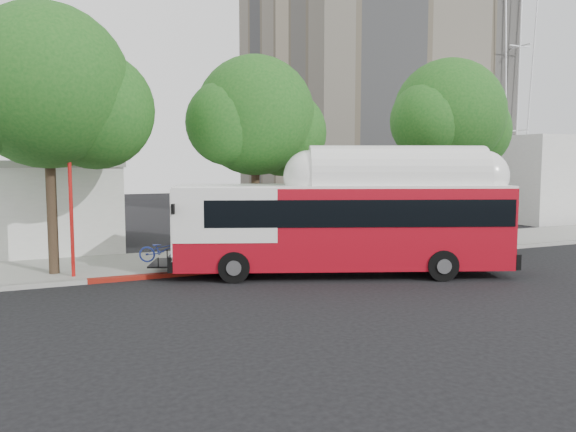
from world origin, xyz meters
name	(u,v)px	position (x,y,z in m)	size (l,w,h in m)	color
ground	(346,286)	(0.00, 0.00, 0.00)	(120.00, 120.00, 0.00)	black
sidewalk	(273,255)	(0.00, 6.50, 0.07)	(60.00, 5.00, 0.15)	gray
curb_strip	(297,264)	(0.00, 3.90, 0.07)	(60.00, 0.30, 0.15)	gray
red_curb_segment	(226,270)	(-3.00, 3.90, 0.08)	(10.00, 0.32, 0.16)	maroon
street_tree_left	(62,94)	(-8.53, 5.56, 6.60)	(6.67, 5.80, 9.74)	#2D2116
street_tree_mid	(264,121)	(-0.59, 6.06, 5.91)	(5.75, 5.00, 8.62)	#2D2116
street_tree_right	(455,120)	(9.44, 5.86, 6.26)	(6.21, 5.40, 9.18)	#2D2116
apartment_tower	(367,11)	(18.00, 28.00, 17.62)	(18.00, 18.00, 37.00)	gray
horizon_block	(571,177)	(30.00, 16.00, 3.00)	(20.00, 12.00, 6.00)	silver
transit_bus	(344,227)	(0.86, 1.64, 1.79)	(12.90, 6.82, 3.84)	#9D0A17
signal_pole	(71,215)	(-8.39, 4.64, 2.34)	(0.13, 0.43, 4.56)	red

